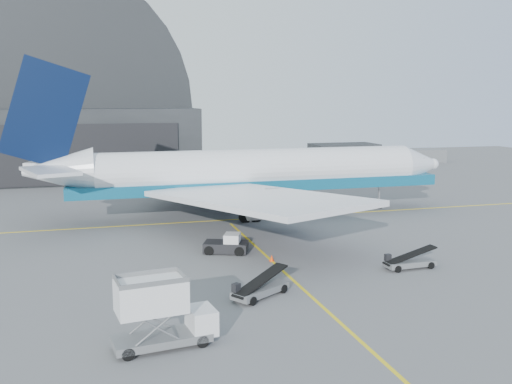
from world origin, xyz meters
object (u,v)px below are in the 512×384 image
object	(u,v)px
catering_truck	(160,313)
belt_loader_a	(260,289)
belt_loader_b	(409,262)
airliner	(242,173)
pushback_tug	(227,245)

from	to	relation	value
catering_truck	belt_loader_a	size ratio (longest dim) A/B	1.27
belt_loader_a	belt_loader_b	size ratio (longest dim) A/B	1.02
airliner	belt_loader_a	world-z (taller)	airliner
catering_truck	airliner	bearing A→B (deg)	60.82
belt_loader_b	pushback_tug	bearing A→B (deg)	143.27
pushback_tug	catering_truck	bearing A→B (deg)	-91.60
airliner	belt_loader_b	distance (m)	25.43
catering_truck	belt_loader_b	bearing A→B (deg)	16.78
airliner	belt_loader_b	xyz separation A→B (m)	(7.78, -23.78, -4.54)
pushback_tug	airliner	bearing A→B (deg)	92.58
airliner	catering_truck	bearing A→B (deg)	-111.62
belt_loader_a	belt_loader_b	world-z (taller)	belt_loader_a
pushback_tug	belt_loader_a	world-z (taller)	belt_loader_a
airliner	pushback_tug	world-z (taller)	airliner
catering_truck	belt_loader_a	distance (m)	9.88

